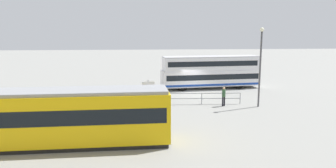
{
  "coord_description": "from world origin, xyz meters",
  "views": [
    {
      "loc": [
        5.76,
        33.44,
        6.87
      ],
      "look_at": [
        3.32,
        4.33,
        1.82
      ],
      "focal_mm": 33.13,
      "sensor_mm": 36.0,
      "label": 1
    }
  ],
  "objects": [
    {
      "name": "tram_yellow",
      "position": [
        10.32,
        15.07,
        1.78
      ],
      "size": [
        12.37,
        2.94,
        3.42
      ],
      "color": "#E5B70C",
      "rests_on": "ground"
    },
    {
      "name": "pedestrian_crossing",
      "position": [
        -1.65,
        6.21,
        1.04
      ],
      "size": [
        0.44,
        0.44,
        1.79
      ],
      "color": "black",
      "rests_on": "ground"
    },
    {
      "name": "street_lamp",
      "position": [
        -4.78,
        6.66,
        4.15
      ],
      "size": [
        0.36,
        0.36,
        7.13
      ],
      "color": "#4C4C51",
      "rests_on": "ground"
    },
    {
      "name": "pedestrian_railing",
      "position": [
        0.2,
        5.29,
        0.74
      ],
      "size": [
        7.37,
        0.47,
        1.08
      ],
      "color": "gray",
      "rests_on": "ground"
    },
    {
      "name": "pedestrian_near_railing",
      "position": [
        4.28,
        4.78,
        0.96
      ],
      "size": [
        0.37,
        0.37,
        1.66
      ],
      "color": "black",
      "rests_on": "ground"
    },
    {
      "name": "info_sign",
      "position": [
        5.25,
        6.24,
        1.73
      ],
      "size": [
        1.14,
        0.17,
        2.5
      ],
      "color": "slate",
      "rests_on": "ground"
    },
    {
      "name": "ground_plane",
      "position": [
        0.0,
        0.0,
        0.0
      ],
      "size": [
        160.0,
        160.0,
        0.0
      ],
      "primitive_type": "plane",
      "color": "gray"
    },
    {
      "name": "double_decker_bus",
      "position": [
        -2.39,
        -2.81,
        1.99
      ],
      "size": [
        11.99,
        3.68,
        3.87
      ],
      "color": "white",
      "rests_on": "ground"
    }
  ]
}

